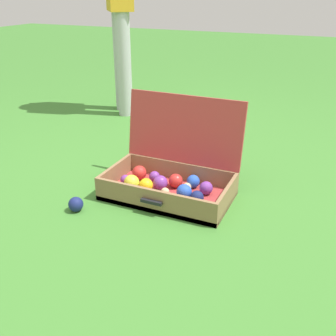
% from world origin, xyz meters
% --- Properties ---
extents(ground_plane, '(16.00, 16.00, 0.00)m').
position_xyz_m(ground_plane, '(0.00, 0.00, 0.00)').
color(ground_plane, '#3D7A2D').
extents(open_suitcase, '(0.66, 0.46, 0.49)m').
position_xyz_m(open_suitcase, '(0.06, 0.04, 0.11)').
color(open_suitcase, '#B23838').
rests_on(open_suitcase, ground).
extents(stray_ball_on_grass, '(0.07, 0.07, 0.07)m').
position_xyz_m(stray_ball_on_grass, '(-0.29, -0.33, 0.04)').
color(stray_ball_on_grass, navy).
rests_on(stray_ball_on_grass, ground).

